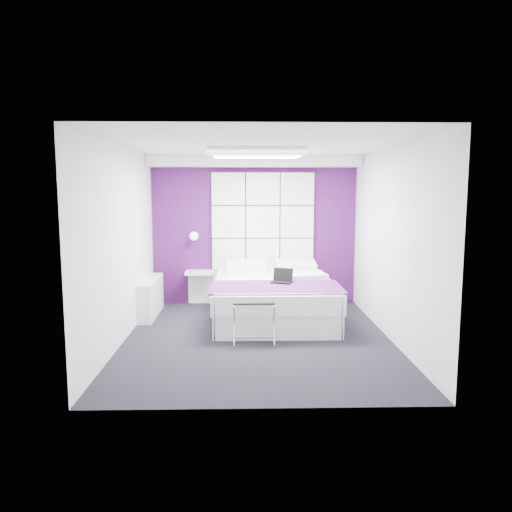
{
  "coord_description": "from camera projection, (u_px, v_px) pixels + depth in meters",
  "views": [
    {
      "loc": [
        -0.18,
        -6.61,
        2.03
      ],
      "look_at": [
        -0.01,
        0.35,
        1.09
      ],
      "focal_mm": 35.0,
      "sensor_mm": 36.0,
      "label": 1
    }
  ],
  "objects": [
    {
      "name": "radiator",
      "position": [
        151.0,
        297.0,
        8.03
      ],
      "size": [
        0.22,
        1.2,
        0.6
      ],
      "primitive_type": "cube",
      "color": "white",
      "rests_on": "floor"
    },
    {
      "name": "soffit",
      "position": [
        254.0,
        161.0,
        8.42
      ],
      "size": [
        3.58,
        0.5,
        0.2
      ],
      "primitive_type": "cube",
      "color": "white",
      "rests_on": "wall_back"
    },
    {
      "name": "wall_back",
      "position": [
        254.0,
        230.0,
        8.83
      ],
      "size": [
        3.6,
        0.0,
        3.6
      ],
      "primitive_type": "plane",
      "rotation": [
        1.57,
        0.0,
        0.0
      ],
      "color": "silver",
      "rests_on": "floor"
    },
    {
      "name": "luggage_rack",
      "position": [
        254.0,
        322.0,
        6.66
      ],
      "size": [
        0.55,
        0.4,
        0.54
      ],
      "rotation": [
        0.0,
        0.0,
        0.01
      ],
      "color": "silver",
      "rests_on": "floor"
    },
    {
      "name": "wall_left",
      "position": [
        122.0,
        244.0,
        6.6
      ],
      "size": [
        0.0,
        4.4,
        4.4
      ],
      "primitive_type": "plane",
      "rotation": [
        1.57,
        0.0,
        1.57
      ],
      "color": "silver",
      "rests_on": "floor"
    },
    {
      "name": "bed",
      "position": [
        274.0,
        298.0,
        7.78
      ],
      "size": [
        1.87,
        2.27,
        0.79
      ],
      "color": "white",
      "rests_on": "floor"
    },
    {
      "name": "nightstand",
      "position": [
        199.0,
        272.0,
        8.72
      ],
      "size": [
        0.47,
        0.37,
        0.05
      ],
      "primitive_type": "cube",
      "color": "white",
      "rests_on": "wall_back"
    },
    {
      "name": "ceiling",
      "position": [
        258.0,
        145.0,
        6.47
      ],
      "size": [
        4.4,
        4.4,
        0.0
      ],
      "primitive_type": "plane",
      "rotation": [
        3.14,
        0.0,
        0.0
      ],
      "color": "white",
      "rests_on": "wall_back"
    },
    {
      "name": "accent_wall",
      "position": [
        254.0,
        230.0,
        8.82
      ],
      "size": [
        3.58,
        0.02,
        2.58
      ],
      "primitive_type": "cube",
      "color": "#44114C",
      "rests_on": "wall_back"
    },
    {
      "name": "laptop",
      "position": [
        281.0,
        279.0,
        7.44
      ],
      "size": [
        0.3,
        0.21,
        0.22
      ],
      "rotation": [
        0.0,
        0.0,
        -0.36
      ],
      "color": "black",
      "rests_on": "bed"
    },
    {
      "name": "headboard",
      "position": [
        263.0,
        238.0,
        8.79
      ],
      "size": [
        1.8,
        0.08,
        2.3
      ],
      "primitive_type": null,
      "color": "silver",
      "rests_on": "wall_back"
    },
    {
      "name": "wall_lamp",
      "position": [
        194.0,
        236.0,
        8.67
      ],
      "size": [
        0.15,
        0.15,
        0.15
      ],
      "primitive_type": "sphere",
      "color": "white",
      "rests_on": "wall_back"
    },
    {
      "name": "skylight",
      "position": [
        256.0,
        152.0,
        7.07
      ],
      "size": [
        1.36,
        0.86,
        0.12
      ],
      "primitive_type": null,
      "color": "white",
      "rests_on": "ceiling"
    },
    {
      "name": "floor",
      "position": [
        258.0,
        338.0,
        6.82
      ],
      "size": [
        4.4,
        4.4,
        0.0
      ],
      "primitive_type": "plane",
      "color": "black",
      "rests_on": "ground"
    },
    {
      "name": "wall_right",
      "position": [
        391.0,
        244.0,
        6.69
      ],
      "size": [
        0.0,
        4.4,
        4.4
      ],
      "primitive_type": "plane",
      "rotation": [
        1.57,
        0.0,
        -1.57
      ],
      "color": "silver",
      "rests_on": "floor"
    }
  ]
}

